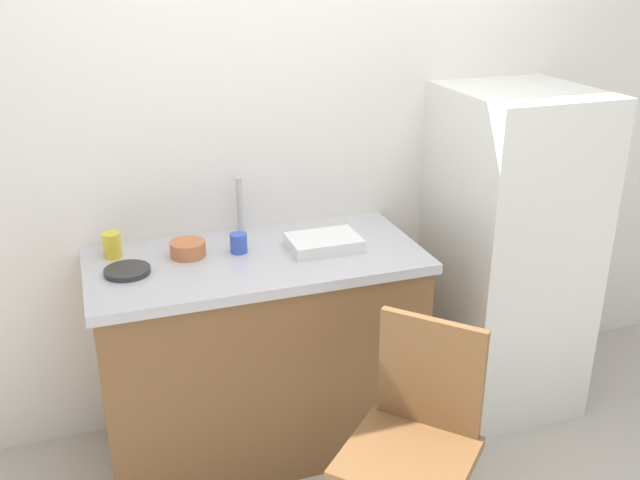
% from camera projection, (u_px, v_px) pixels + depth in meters
% --- Properties ---
extents(back_wall, '(4.80, 0.10, 2.41)m').
position_uv_depth(back_wall, '(298.00, 147.00, 3.05)').
color(back_wall, white).
rests_on(back_wall, ground_plane).
extents(cabinet_base, '(1.26, 0.60, 0.84)m').
position_uv_depth(cabinet_base, '(259.00, 356.00, 2.95)').
color(cabinet_base, brown).
rests_on(cabinet_base, ground_plane).
extents(countertop, '(1.30, 0.64, 0.04)m').
position_uv_depth(countertop, '(256.00, 260.00, 2.78)').
color(countertop, '#B7B7BC').
rests_on(countertop, cabinet_base).
extents(faucet, '(0.02, 0.02, 0.24)m').
position_uv_depth(faucet, '(240.00, 206.00, 2.95)').
color(faucet, '#B7B7BC').
rests_on(faucet, countertop).
extents(refrigerator, '(0.58, 0.62, 1.46)m').
position_uv_depth(refrigerator, '(508.00, 253.00, 3.17)').
color(refrigerator, silver).
rests_on(refrigerator, ground_plane).
extents(chair, '(0.57, 0.57, 0.89)m').
position_uv_depth(chair, '(414.00, 441.00, 2.32)').
color(chair, brown).
rests_on(chair, ground_plane).
extents(dish_tray, '(0.28, 0.20, 0.05)m').
position_uv_depth(dish_tray, '(324.00, 243.00, 2.83)').
color(dish_tray, white).
rests_on(dish_tray, countertop).
extents(terracotta_bowl, '(0.14, 0.14, 0.06)m').
position_uv_depth(terracotta_bowl, '(188.00, 249.00, 2.76)').
color(terracotta_bowl, '#C67042').
rests_on(terracotta_bowl, countertop).
extents(hotplate, '(0.17, 0.17, 0.02)m').
position_uv_depth(hotplate, '(127.00, 271.00, 2.62)').
color(hotplate, '#2D2D2D').
rests_on(hotplate, countertop).
extents(cup_yellow, '(0.07, 0.07, 0.10)m').
position_uv_depth(cup_yellow, '(112.00, 245.00, 2.74)').
color(cup_yellow, yellow).
rests_on(cup_yellow, countertop).
extents(cup_blue, '(0.07, 0.07, 0.08)m').
position_uv_depth(cup_blue, '(239.00, 243.00, 2.79)').
color(cup_blue, blue).
rests_on(cup_blue, countertop).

